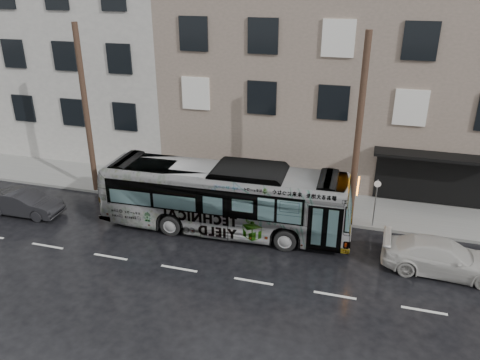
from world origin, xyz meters
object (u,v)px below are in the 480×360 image
object	(u,v)px
utility_pole_rear	(86,112)
dark_sedan	(24,203)
white_sedan	(442,257)
utility_pole_front	(358,134)
bus	(225,198)
sign_post	(375,203)

from	to	relation	value
utility_pole_rear	dark_sedan	xyz separation A→B (m)	(-1.97, -3.44, -4.01)
utility_pole_rear	white_sedan	world-z (taller)	utility_pole_rear
utility_pole_front	bus	bearing A→B (deg)	-160.33
utility_pole_rear	white_sedan	xyz separation A→B (m)	(17.88, -2.98, -3.96)
utility_pole_front	white_sedan	size ratio (longest dim) A/B	1.89
sign_post	white_sedan	bearing A→B (deg)	-47.05
utility_pole_front	white_sedan	distance (m)	6.29
utility_pole_rear	sign_post	distance (m)	15.46
utility_pole_front	utility_pole_rear	world-z (taller)	same
utility_pole_front	sign_post	bearing A→B (deg)	0.00
white_sedan	utility_pole_front	bearing A→B (deg)	54.23
sign_post	dark_sedan	xyz separation A→B (m)	(-17.07, -3.44, -0.71)
utility_pole_front	dark_sedan	xyz separation A→B (m)	(-15.97, -3.44, -4.01)
sign_post	utility_pole_rear	bearing A→B (deg)	180.00
sign_post	dark_sedan	bearing A→B (deg)	-168.62
utility_pole_front	sign_post	world-z (taller)	utility_pole_front
sign_post	bus	size ratio (longest dim) A/B	0.20
utility_pole_rear	bus	world-z (taller)	utility_pole_rear
white_sedan	dark_sedan	size ratio (longest dim) A/B	1.22
sign_post	bus	bearing A→B (deg)	-163.32
bus	utility_pole_front	bearing A→B (deg)	-72.00
bus	white_sedan	xyz separation A→B (m)	(9.58, -0.94, -0.96)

